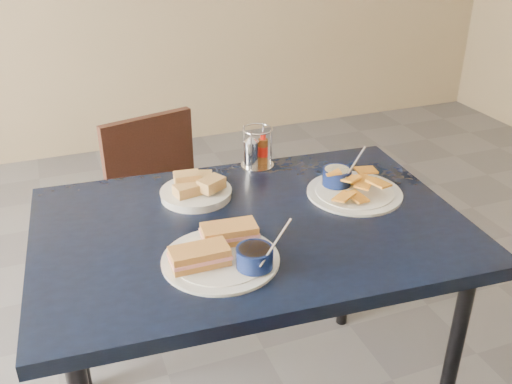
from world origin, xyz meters
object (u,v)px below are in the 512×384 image
object	(u,v)px
sandwich_plate	(224,252)
condiment_caddy	(256,151)
dining_table	(251,244)
chair_far	(167,203)
plantain_plate	(349,186)
bread_basket	(196,190)

from	to	relation	value
sandwich_plate	condiment_caddy	bearing A→B (deg)	61.18
dining_table	chair_far	bearing A→B (deg)	97.04
condiment_caddy	dining_table	bearing A→B (deg)	-112.88
plantain_plate	chair_far	bearing A→B (deg)	123.26
dining_table	chair_far	distance (m)	0.77
chair_far	bread_basket	size ratio (longest dim) A/B	3.83
sandwich_plate	bread_basket	bearing A→B (deg)	85.93
chair_far	bread_basket	distance (m)	0.62
plantain_plate	condiment_caddy	world-z (taller)	condiment_caddy
dining_table	bread_basket	distance (m)	0.24
dining_table	sandwich_plate	size ratio (longest dim) A/B	3.93
bread_basket	condiment_caddy	bearing A→B (deg)	30.38
dining_table	condiment_caddy	bearing A→B (deg)	67.12
chair_far	sandwich_plate	xyz separation A→B (m)	(-0.03, -0.87, 0.32)
sandwich_plate	plantain_plate	distance (m)	0.51
bread_basket	dining_table	bearing A→B (deg)	-63.25
plantain_plate	condiment_caddy	size ratio (longest dim) A/B	2.11
chair_far	sandwich_plate	world-z (taller)	sandwich_plate
dining_table	plantain_plate	size ratio (longest dim) A/B	4.26
plantain_plate	condiment_caddy	distance (m)	0.34
sandwich_plate	dining_table	bearing A→B (deg)	49.69
dining_table	plantain_plate	xyz separation A→B (m)	(0.34, 0.07, 0.09)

